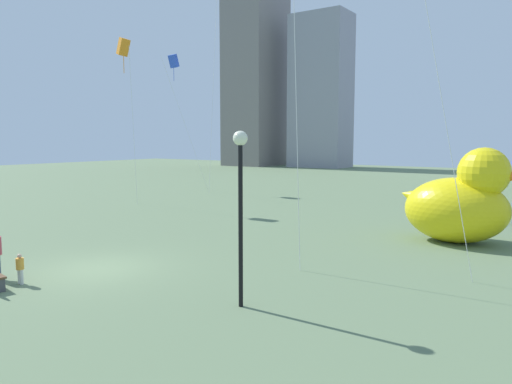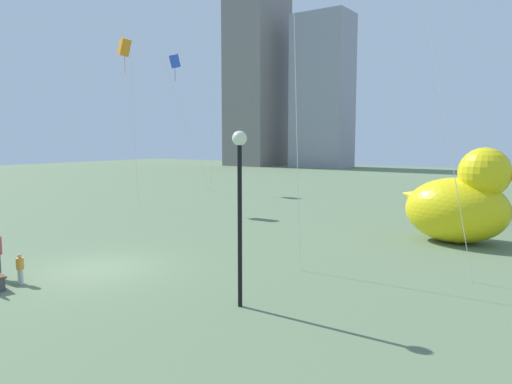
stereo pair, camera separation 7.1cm
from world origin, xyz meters
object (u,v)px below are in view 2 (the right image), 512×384
kite_blue (175,62)px  kite_orange (124,48)px  giant_inflatable_duck (461,203)px  lamppost (240,185)px  person_child (20,267)px

kite_blue → kite_orange: bearing=-64.1°
giant_inflatable_duck → lamppost: size_ratio=1.07×
lamppost → kite_blue: size_ratio=0.39×
kite_orange → lamppost: bearing=-33.0°
giant_inflatable_duck → kite_orange: (-21.47, 0.10, 8.75)m
lamppost → kite_orange: size_ratio=0.42×
person_child → kite_orange: 20.89m
giant_inflatable_duck → lamppost: (-3.05, -11.86, 1.53)m
kite_blue → giant_inflatable_duck: bearing=-20.2°
giant_inflatable_duck → kite_orange: size_ratio=0.45×
kite_orange → kite_blue: kite_blue is taller
person_child → kite_blue: bearing=124.4°
person_child → giant_inflatable_duck: 17.26m
person_child → kite_orange: (-11.61, 14.21, 9.98)m
person_child → lamppost: (6.81, 2.26, 2.76)m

